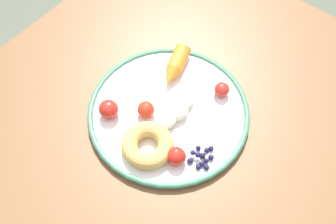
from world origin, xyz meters
The scene contains 11 objects.
ground_plane centered at (0.00, 0.00, 0.00)m, with size 6.00×6.00×0.00m, color #53594A.
dining_table centered at (0.00, 0.00, 0.66)m, with size 0.98×0.84×0.77m.
plate centered at (0.00, 0.01, 0.78)m, with size 0.34×0.34×0.02m.
banana centered at (-0.01, 0.03, 0.79)m, with size 0.18×0.06×0.03m.
carrot_orange centered at (-0.09, -0.04, 0.80)m, with size 0.11×0.07×0.04m.
donut centered at (0.09, 0.04, 0.80)m, with size 0.10×0.10×0.03m, color tan.
blueberry_pile centered at (0.04, 0.13, 0.79)m, with size 0.06×0.05×0.02m.
tomato_near centered at (0.03, -0.02, 0.80)m, with size 0.04×0.04×0.04m, color red.
tomato_mid centered at (-0.11, 0.07, 0.80)m, with size 0.03×0.03×0.03m, color red.
tomato_far centered at (0.08, 0.10, 0.80)m, with size 0.04×0.04×0.04m, color red.
tomato_extra centered at (0.08, -0.08, 0.80)m, with size 0.04×0.04×0.04m, color red.
Camera 1 is at (0.34, 0.28, 1.49)m, focal length 41.86 mm.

